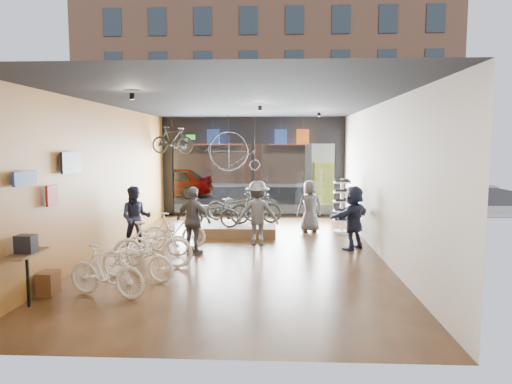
# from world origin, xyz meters

# --- Properties ---
(ground_plane) EXTENTS (7.00, 12.00, 0.04)m
(ground_plane) POSITION_xyz_m (0.00, 0.00, -0.02)
(ground_plane) COLOR black
(ground_plane) RESTS_ON ground
(ceiling) EXTENTS (7.00, 12.00, 0.04)m
(ceiling) POSITION_xyz_m (0.00, 0.00, 3.82)
(ceiling) COLOR black
(ceiling) RESTS_ON ground
(wall_left) EXTENTS (0.04, 12.00, 3.80)m
(wall_left) POSITION_xyz_m (-3.52, 0.00, 1.90)
(wall_left) COLOR #B57A2C
(wall_left) RESTS_ON ground
(wall_right) EXTENTS (0.04, 12.00, 3.80)m
(wall_right) POSITION_xyz_m (3.52, 0.00, 1.90)
(wall_right) COLOR beige
(wall_right) RESTS_ON ground
(wall_back) EXTENTS (7.00, 0.04, 3.80)m
(wall_back) POSITION_xyz_m (0.00, -6.02, 1.90)
(wall_back) COLOR beige
(wall_back) RESTS_ON ground
(storefront) EXTENTS (7.00, 0.26, 3.80)m
(storefront) POSITION_xyz_m (0.00, 6.00, 1.90)
(storefront) COLOR black
(storefront) RESTS_ON ground
(exit_sign) EXTENTS (0.35, 0.06, 0.18)m
(exit_sign) POSITION_xyz_m (-2.40, 5.88, 3.05)
(exit_sign) COLOR #198C26
(exit_sign) RESTS_ON storefront
(street_road) EXTENTS (30.00, 18.00, 0.02)m
(street_road) POSITION_xyz_m (0.00, 15.00, -0.01)
(street_road) COLOR black
(street_road) RESTS_ON ground
(sidewalk_near) EXTENTS (30.00, 2.40, 0.12)m
(sidewalk_near) POSITION_xyz_m (0.00, 7.20, 0.06)
(sidewalk_near) COLOR slate
(sidewalk_near) RESTS_ON ground
(sidewalk_far) EXTENTS (30.00, 2.00, 0.12)m
(sidewalk_far) POSITION_xyz_m (0.00, 19.00, 0.06)
(sidewalk_far) COLOR slate
(sidewalk_far) RESTS_ON ground
(opposite_building) EXTENTS (26.00, 5.00, 14.00)m
(opposite_building) POSITION_xyz_m (0.00, 21.50, 7.00)
(opposite_building) COLOR brown
(opposite_building) RESTS_ON ground
(street_car) EXTENTS (4.67, 1.88, 1.59)m
(street_car) POSITION_xyz_m (-4.81, 12.00, 0.79)
(street_car) COLOR gray
(street_car) RESTS_ON street_road
(box_truck) EXTENTS (2.40, 7.20, 2.83)m
(box_truck) POSITION_xyz_m (3.71, 11.00, 1.42)
(box_truck) COLOR silver
(box_truck) RESTS_ON street_road
(floor_bike_1) EXTENTS (1.66, 0.88, 0.96)m
(floor_bike_1) POSITION_xyz_m (-2.16, -3.65, 0.48)
(floor_bike_1) COLOR silver
(floor_bike_1) RESTS_ON ground_plane
(floor_bike_2) EXTENTS (1.78, 1.05, 0.88)m
(floor_bike_2) POSITION_xyz_m (-1.92, -2.61, 0.44)
(floor_bike_2) COLOR silver
(floor_bike_2) RESTS_ON ground_plane
(floor_bike_3) EXTENTS (1.82, 0.65, 1.07)m
(floor_bike_3) POSITION_xyz_m (-1.84, -1.69, 0.54)
(floor_bike_3) COLOR silver
(floor_bike_3) RESTS_ON ground_plane
(floor_bike_4) EXTENTS (1.63, 0.77, 0.82)m
(floor_bike_4) POSITION_xyz_m (-2.03, -0.67, 0.41)
(floor_bike_4) COLOR silver
(floor_bike_4) RESTS_ON ground_plane
(floor_bike_5) EXTENTS (1.70, 0.72, 0.99)m
(floor_bike_5) POSITION_xyz_m (-1.78, 0.17, 0.49)
(floor_bike_5) COLOR silver
(floor_bike_5) RESTS_ON ground_plane
(display_platform) EXTENTS (2.40, 1.80, 0.30)m
(display_platform) POSITION_xyz_m (-0.30, 2.43, 0.15)
(display_platform) COLOR #4B381E
(display_platform) RESTS_ON ground_plane
(display_bike_left) EXTENTS (1.76, 0.85, 0.89)m
(display_bike_left) POSITION_xyz_m (-1.03, 1.84, 0.74)
(display_bike_left) COLOR black
(display_bike_left) RESTS_ON display_platform
(display_bike_mid) EXTENTS (1.71, 0.83, 0.99)m
(display_bike_mid) POSITION_xyz_m (0.28, 2.46, 0.79)
(display_bike_mid) COLOR black
(display_bike_mid) RESTS_ON display_platform
(display_bike_right) EXTENTS (1.96, 1.01, 0.98)m
(display_bike_right) POSITION_xyz_m (-0.45, 2.98, 0.79)
(display_bike_right) COLOR black
(display_bike_right) RESTS_ON display_platform
(customer_1) EXTENTS (0.92, 0.78, 1.68)m
(customer_1) POSITION_xyz_m (-2.80, 0.17, 0.84)
(customer_1) COLOR #161C33
(customer_1) RESTS_ON ground_plane
(customer_2) EXTENTS (1.09, 0.82, 1.73)m
(customer_2) POSITION_xyz_m (-1.16, -0.38, 0.86)
(customer_2) COLOR #3F3F44
(customer_2) RESTS_ON ground_plane
(customer_3) EXTENTS (1.19, 0.73, 1.78)m
(customer_3) POSITION_xyz_m (0.40, 0.81, 0.89)
(customer_3) COLOR #3F3F44
(customer_3) RESTS_ON ground_plane
(customer_4) EXTENTS (0.90, 0.69, 1.64)m
(customer_4) POSITION_xyz_m (1.98, 2.77, 0.82)
(customer_4) COLOR #3F3F44
(customer_4) RESTS_ON ground_plane
(customer_5) EXTENTS (1.43, 1.51, 1.70)m
(customer_5) POSITION_xyz_m (2.97, 0.43, 0.85)
(customer_5) COLOR #161C33
(customer_5) RESTS_ON ground_plane
(sunglasses_rack) EXTENTS (0.51, 0.42, 1.72)m
(sunglasses_rack) POSITION_xyz_m (2.95, 2.56, 0.86)
(sunglasses_rack) COLOR white
(sunglasses_rack) RESTS_ON ground_plane
(wall_merch) EXTENTS (0.40, 2.40, 2.60)m
(wall_merch) POSITION_xyz_m (-3.38, -3.50, 1.30)
(wall_merch) COLOR navy
(wall_merch) RESTS_ON wall_left
(penny_farthing) EXTENTS (1.72, 0.06, 1.38)m
(penny_farthing) POSITION_xyz_m (-0.47, 4.25, 2.50)
(penny_farthing) COLOR black
(penny_farthing) RESTS_ON ceiling
(hung_bike) EXTENTS (1.64, 0.83, 0.95)m
(hung_bike) POSITION_xyz_m (-2.73, 4.20, 2.93)
(hung_bike) COLOR black
(hung_bike) RESTS_ON ceiling
(jersey_left) EXTENTS (0.45, 0.03, 0.55)m
(jersey_left) POSITION_xyz_m (-1.43, 5.20, 3.05)
(jersey_left) COLOR #1E3F99
(jersey_left) RESTS_ON ceiling
(jersey_mid) EXTENTS (0.45, 0.03, 0.55)m
(jersey_mid) POSITION_xyz_m (1.06, 5.20, 3.05)
(jersey_mid) COLOR #1E3F99
(jersey_mid) RESTS_ON ceiling
(jersey_right) EXTENTS (0.45, 0.03, 0.55)m
(jersey_right) POSITION_xyz_m (1.86, 5.20, 3.05)
(jersey_right) COLOR #CC5919
(jersey_right) RESTS_ON ceiling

